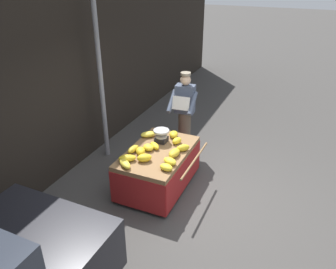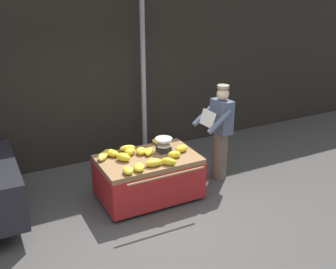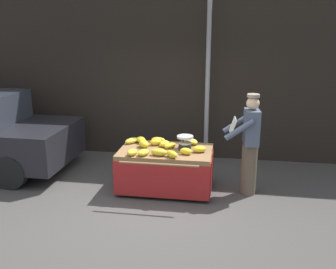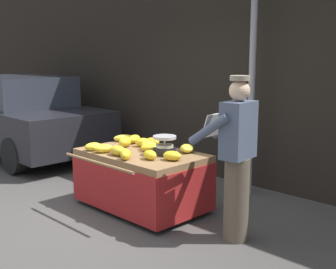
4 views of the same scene
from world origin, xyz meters
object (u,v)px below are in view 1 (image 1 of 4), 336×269
Objects in this scene: banana_bunch_8 at (127,158)px; banana_bunch_0 at (177,141)px; banana_bunch_10 at (148,147)px; banana_bunch_12 at (166,167)px; banana_bunch_3 at (174,153)px; banana_bunch_6 at (183,148)px; banana_bunch_9 at (141,151)px; banana_cart at (158,161)px; banana_bunch_7 at (174,134)px; street_pole at (101,78)px; banana_bunch_1 at (144,158)px; banana_bunch_2 at (148,134)px; banana_bunch_11 at (125,164)px; vendor_person at (185,113)px; banana_bunch_13 at (155,146)px; banana_bunch_4 at (133,149)px; weighing_scale at (161,136)px; banana_bunch_5 at (170,161)px.

banana_bunch_0 is at bearing -30.49° from banana_bunch_8.
banana_bunch_10 is 0.70m from banana_bunch_12.
banana_bunch_3 is 0.23m from banana_bunch_6.
banana_cart is at bearing -45.54° from banana_bunch_9.
street_pole is at bearing 89.39° from banana_bunch_7.
banana_bunch_1 is at bearing 131.53° from banana_bunch_3.
banana_bunch_2 is 0.95× the size of banana_bunch_11.
banana_bunch_7 is 0.83m from vendor_person.
banana_bunch_0 is 0.76× the size of banana_bunch_3.
banana_bunch_13 reaches higher than banana_cart.
banana_bunch_10 is 0.68× the size of banana_bunch_11.
banana_bunch_0 is 0.85× the size of banana_bunch_6.
banana_bunch_0 is 0.28m from banana_bunch_6.
banana_bunch_4 is (0.20, 0.31, -0.01)m from banana_bunch_1.
weighing_scale is at bearing -101.22° from street_pole.
street_pole is at bearing 70.04° from banana_bunch_3.
banana_bunch_8 is (-0.20, 0.67, 0.00)m from banana_bunch_5.
banana_bunch_8 is at bearing 147.92° from banana_cart.
banana_bunch_4 is 0.88× the size of banana_bunch_11.
banana_bunch_1 is 0.86m from banana_bunch_2.
banana_bunch_3 is 0.71m from banana_bunch_4.
banana_bunch_0 is 0.98× the size of banana_bunch_9.
banana_bunch_8 is at bearing 112.78° from banana_bunch_1.
banana_cart is at bearing 37.08° from banana_bunch_12.
vendor_person is (0.80, -1.41, -0.78)m from street_pole.
banana_bunch_9 reaches higher than banana_cart.
banana_bunch_5 is 0.14× the size of vendor_person.
banana_bunch_13 is (0.12, 0.42, -0.01)m from banana_bunch_3.
banana_bunch_1 is 0.99× the size of banana_bunch_6.
banana_bunch_0 is at bearing 13.06° from banana_bunch_5.
banana_bunch_2 is 1.37× the size of banana_bunch_9.
banana_bunch_1 is at bearing 141.20° from banana_bunch_6.
banana_bunch_13 is (0.37, 0.45, -0.00)m from banana_bunch_5.
banana_bunch_5 is at bearing -166.51° from vendor_person.
banana_bunch_4 reaches higher than banana_bunch_11.
banana_bunch_5 is 1.10× the size of banana_bunch_12.
street_pole reaches higher than banana_bunch_7.
banana_bunch_8 is at bearing 133.39° from banana_bunch_6.
banana_bunch_7 reaches higher than banana_bunch_12.
weighing_scale is 1.07× the size of banana_bunch_4.
banana_bunch_9 is at bearing 144.39° from banana_bunch_0.
banana_bunch_6 is 0.80× the size of banana_bunch_11.
banana_bunch_6 is (0.22, -0.07, -0.00)m from banana_bunch_3.
banana_bunch_6 is at bearing -77.96° from banana_bunch_13.
banana_bunch_7 is at bearing 39.88° from banana_bunch_6.
banana_bunch_9 is at bearing 161.42° from banana_bunch_7.
street_pole reaches higher than banana_bunch_2.
banana_bunch_9 is at bearing -123.11° from street_pole.
banana_bunch_8 is (-0.45, 0.64, -0.01)m from banana_bunch_3.
weighing_scale is 1.07m from vendor_person.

